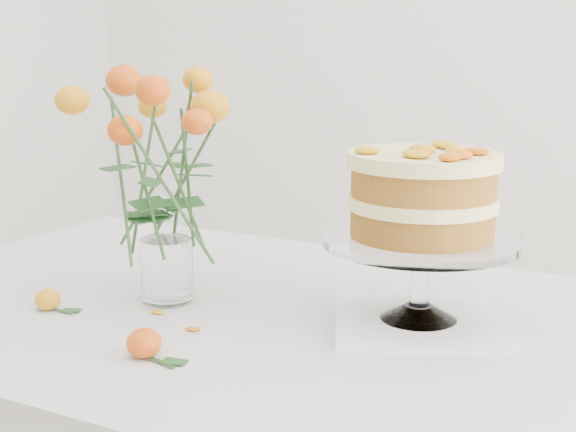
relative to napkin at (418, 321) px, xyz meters
The scene contains 8 objects.
table 0.31m from the napkin, 167.96° to the right, with size 1.43×0.93×0.76m.
napkin is the anchor object (origin of this frame).
cake_stand 0.20m from the napkin, ahead, with size 0.32×0.32×0.29m.
rose_vase 0.51m from the napkin, 166.86° to the right, with size 0.37×0.37×0.46m.
loose_rose_near 0.63m from the napkin, 158.10° to the right, with size 0.08×0.04×0.04m.
loose_rose_far 0.45m from the napkin, 133.13° to the right, with size 0.09×0.05×0.04m.
stray_petal_a 0.44m from the napkin, 158.39° to the right, with size 0.03×0.02×0.00m, color #E6A70E.
stray_petal_b 0.37m from the napkin, 146.74° to the right, with size 0.03×0.02×0.00m, color #E6A70E.
Camera 1 is at (0.68, -1.14, 1.21)m, focal length 50.00 mm.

